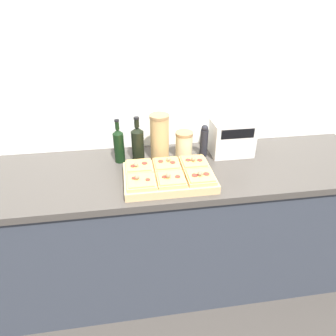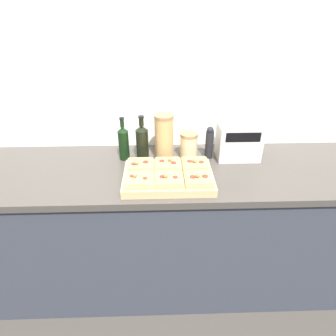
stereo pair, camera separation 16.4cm
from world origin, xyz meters
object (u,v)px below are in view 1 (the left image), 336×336
object	(u,v)px
wine_bottle	(138,143)
grain_jar_short	(184,145)
pepper_mill	(204,141)
toaster_oven	(232,138)
olive_oil_bottle	(119,145)
grain_jar_tall	(159,137)
cutting_board	(169,177)

from	to	relation	value
wine_bottle	grain_jar_short	size ratio (longest dim) A/B	1.67
pepper_mill	toaster_oven	size ratio (longest dim) A/B	0.74
olive_oil_bottle	grain_jar_tall	xyz separation A→B (m)	(0.24, 0.00, 0.03)
olive_oil_bottle	toaster_oven	xyz separation A→B (m)	(0.70, -0.00, -0.00)
olive_oil_bottle	grain_jar_tall	world-z (taller)	grain_jar_tall
cutting_board	grain_jar_tall	xyz separation A→B (m)	(-0.02, 0.27, 0.12)
grain_jar_tall	toaster_oven	distance (m)	0.46
wine_bottle	grain_jar_tall	xyz separation A→B (m)	(0.13, 0.00, 0.03)
wine_bottle	grain_jar_tall	world-z (taller)	grain_jar_tall
cutting_board	grain_jar_tall	world-z (taller)	grain_jar_tall
cutting_board	grain_jar_tall	distance (m)	0.29
grain_jar_short	toaster_oven	size ratio (longest dim) A/B	0.59
grain_jar_tall	grain_jar_short	bearing A→B (deg)	-0.00
olive_oil_bottle	toaster_oven	distance (m)	0.70
cutting_board	grain_jar_short	size ratio (longest dim) A/B	2.92
wine_bottle	grain_jar_short	world-z (taller)	wine_bottle
cutting_board	toaster_oven	distance (m)	0.52
pepper_mill	wine_bottle	bearing A→B (deg)	180.00
toaster_oven	cutting_board	bearing A→B (deg)	-149.06
grain_jar_short	pepper_mill	bearing A→B (deg)	0.00
grain_jar_short	cutting_board	bearing A→B (deg)	-117.03
olive_oil_bottle	grain_jar_tall	bearing A→B (deg)	0.00
pepper_mill	toaster_oven	xyz separation A→B (m)	(0.18, -0.00, 0.01)
olive_oil_bottle	toaster_oven	size ratio (longest dim) A/B	0.96
grain_jar_short	pepper_mill	xyz separation A→B (m)	(0.13, 0.00, 0.02)
olive_oil_bottle	grain_jar_tall	distance (m)	0.25
olive_oil_bottle	pepper_mill	xyz separation A→B (m)	(0.52, 0.00, -0.01)
pepper_mill	grain_jar_tall	bearing A→B (deg)	180.00
grain_jar_tall	pepper_mill	size ratio (longest dim) A/B	1.38
cutting_board	grain_jar_tall	size ratio (longest dim) A/B	1.70
olive_oil_bottle	wine_bottle	size ratio (longest dim) A/B	0.97
olive_oil_bottle	pepper_mill	world-z (taller)	olive_oil_bottle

